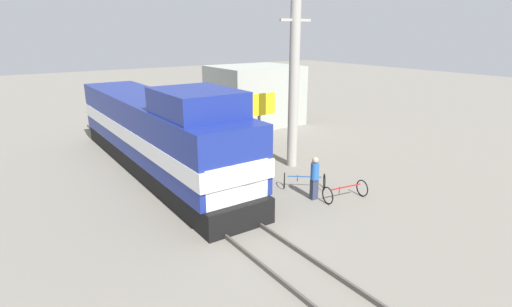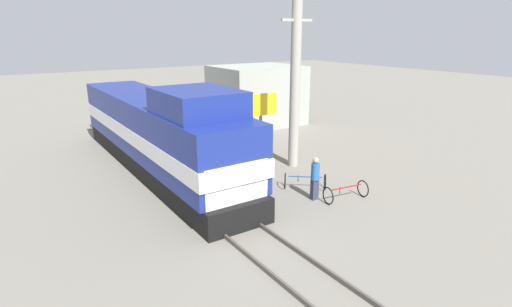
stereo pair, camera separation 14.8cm
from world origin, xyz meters
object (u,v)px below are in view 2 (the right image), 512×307
Objects in this scene: bicycle at (346,192)px; billboard_sign at (261,108)px; locomotive at (160,134)px; utility_pole at (295,86)px; bicycle_spare at (305,181)px; person_bystander at (315,177)px; vendor_umbrella at (230,119)px.

billboard_sign is at bearing -179.96° from bicycle.
billboard_sign is (6.06, 0.20, 0.58)m from locomotive.
utility_pole is 4.44× the size of bicycle_spare.
bicycle_spare is (0.44, 1.12, -0.64)m from person_bystander.
bicycle is at bearing -56.75° from locomotive.
vendor_umbrella is 1.36× the size of person_bystander.
locomotive is 9.20m from bicycle.
bicycle_spare is (-1.58, -2.80, -3.76)m from utility_pole.
utility_pole is at bearing 62.63° from person_bystander.
utility_pole is at bearing -25.57° from locomotive.
bicycle is at bearing 55.44° from bicycle_spare.
person_bystander is 1.43m from bicycle.
locomotive is 6.48× the size of vendor_umbrella.
bicycle_spare is at bearing 68.31° from person_bystander.
locomotive reaches higher than billboard_sign.
locomotive is at bearing 120.31° from person_bystander.
bicycle is at bearing -81.47° from vendor_umbrella.
billboard_sign is 7.45m from person_bystander.
bicycle is (1.11, -7.40, -1.87)m from vendor_umbrella.
utility_pole is 4.28× the size of bicycle.
vendor_umbrella is (-2.14, 2.69, -1.88)m from utility_pole.
person_bystander is at bearing 17.49° from bicycle_spare.
bicycle is 1.04× the size of bicycle_spare.
person_bystander reaches higher than bicycle_spare.
bicycle is (4.97, -7.58, -1.57)m from locomotive.
vendor_umbrella is at bearing -170.31° from billboard_sign.
locomotive is at bearing -178.12° from billboard_sign.
locomotive is 3.88m from vendor_umbrella.
person_bystander is (0.11, -6.61, -1.24)m from vendor_umbrella.
billboard_sign reaches higher than bicycle_spare.
locomotive reaches higher than person_bystander.
utility_pole is at bearing -91.24° from billboard_sign.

